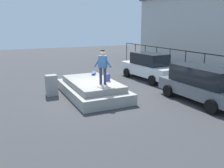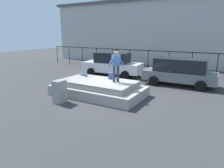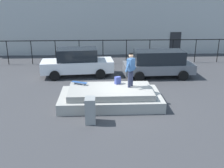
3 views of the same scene
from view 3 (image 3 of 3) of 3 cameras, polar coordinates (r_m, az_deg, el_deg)
name	(u,v)px [view 3 (image 3 of 3)]	position (r m, az deg, el deg)	size (l,w,h in m)	color
ground_plane	(124,102)	(13.49, 2.54, -3.92)	(60.00, 60.00, 0.00)	#38383A
concrete_ledge	(110,97)	(13.13, -0.36, -2.78)	(4.98, 2.68, 0.82)	#9E9B93
skateboarder	(131,68)	(12.96, 4.06, 3.53)	(0.65, 0.77, 1.71)	#2D334C
skateboard	(79,82)	(13.63, -7.04, 0.33)	(0.84, 0.54, 0.12)	#264C8C
backpack	(118,80)	(13.60, 1.23, 0.81)	(0.28, 0.20, 0.38)	#3F4C99
car_white_sedan_near	(77,62)	(17.77, -7.48, 4.66)	(4.83, 2.25, 1.84)	white
car_grey_hatchback_mid	(159,63)	(17.63, 10.01, 4.44)	(4.59, 2.06, 1.76)	slate
utility_box	(90,110)	(11.24, -4.71, -5.68)	(0.44, 0.60, 1.11)	gray
fence_row	(115,47)	(20.90, 0.58, 7.91)	(24.06, 0.06, 1.87)	black
warehouse_building	(111,13)	(28.11, -0.32, 15.10)	(29.05, 9.14, 6.82)	#B2B2AD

